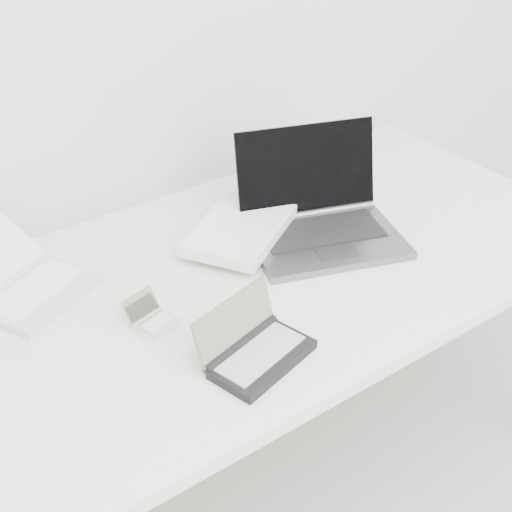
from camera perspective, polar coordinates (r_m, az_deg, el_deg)
desk at (r=1.59m, az=0.03°, el=-2.22°), size 1.60×0.80×0.73m
laptop_large at (r=1.65m, az=2.61°, el=2.59°), size 0.54×0.44×0.23m
netbook_open_white at (r=1.55m, az=-18.07°, el=-2.17°), size 0.33×0.35×0.09m
pda_silver at (r=1.41m, az=-8.27°, el=-5.08°), size 0.09×0.10×0.06m
palmtop_charcoal at (r=1.31m, az=-0.14°, el=-7.46°), size 0.22×0.18×0.11m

